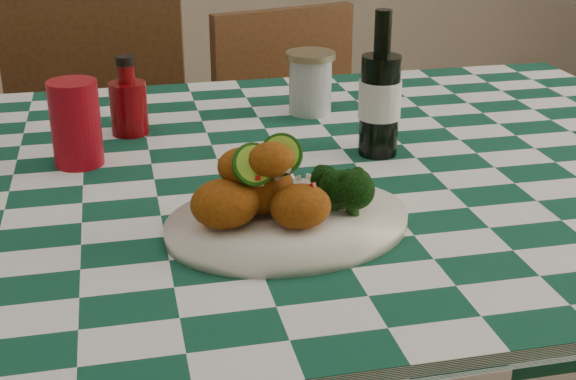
{
  "coord_description": "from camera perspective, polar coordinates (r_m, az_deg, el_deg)",
  "views": [
    {
      "loc": [
        -0.15,
        -1.11,
        1.23
      ],
      "look_at": [
        0.05,
        -0.21,
        0.84
      ],
      "focal_mm": 50.0,
      "sensor_mm": 36.0,
      "label": 1
    }
  ],
  "objects": [
    {
      "name": "broccoli_side",
      "position": [
        1.04,
        3.95,
        0.19
      ],
      "size": [
        0.08,
        0.08,
        0.06
      ],
      "primitive_type": null,
      "color": "black",
      "rests_on": "plate"
    },
    {
      "name": "wooden_chair_right",
      "position": [
        2.06,
        1.91,
        0.09
      ],
      "size": [
        0.48,
        0.5,
        0.86
      ],
      "primitive_type": null,
      "rotation": [
        0.0,
        0.0,
        0.25
      ],
      "color": "#472814",
      "rests_on": "ground"
    },
    {
      "name": "red_tumbler",
      "position": [
        1.26,
        -14.86,
        4.6
      ],
      "size": [
        0.08,
        0.08,
        0.13
      ],
      "primitive_type": "cylinder",
      "rotation": [
        0.0,
        0.0,
        0.0
      ],
      "color": "maroon",
      "rests_on": "dining_table"
    },
    {
      "name": "plate",
      "position": [
        1.02,
        -0.0,
        -2.37
      ],
      "size": [
        0.36,
        0.3,
        0.02
      ],
      "primitive_type": null,
      "rotation": [
        0.0,
        0.0,
        0.17
      ],
      "color": "white",
      "rests_on": "dining_table"
    },
    {
      "name": "fried_chicken_pile",
      "position": [
        0.99,
        -1.31,
        0.63
      ],
      "size": [
        0.16,
        0.12,
        0.1
      ],
      "primitive_type": null,
      "color": "#914B0E",
      "rests_on": "plate"
    },
    {
      "name": "mason_jar",
      "position": [
        1.47,
        1.6,
        7.63
      ],
      "size": [
        0.12,
        0.12,
        0.11
      ],
      "primitive_type": null,
      "rotation": [
        0.0,
        0.0,
        0.41
      ],
      "color": "#B2BCBA",
      "rests_on": "dining_table"
    },
    {
      "name": "beer_bottle",
      "position": [
        1.26,
        6.59,
        7.49
      ],
      "size": [
        0.07,
        0.07,
        0.23
      ],
      "primitive_type": null,
      "rotation": [
        0.0,
        0.0,
        -0.02
      ],
      "color": "black",
      "rests_on": "dining_table"
    },
    {
      "name": "wooden_chair_left",
      "position": [
        1.94,
        -13.84,
        -0.45
      ],
      "size": [
        0.51,
        0.52,
        0.97
      ],
      "primitive_type": null,
      "rotation": [
        0.0,
        0.0,
        -0.15
      ],
      "color": "#472814",
      "rests_on": "ground"
    },
    {
      "name": "ketchup_bottle",
      "position": [
        1.38,
        -11.32,
        6.6
      ],
      "size": [
        0.07,
        0.07,
        0.13
      ],
      "primitive_type": null,
      "rotation": [
        0.0,
        0.0,
        0.07
      ],
      "color": "#6B0509",
      "rests_on": "dining_table"
    }
  ]
}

